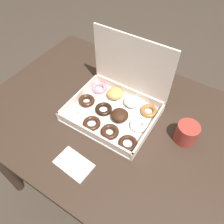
% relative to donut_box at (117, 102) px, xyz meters
% --- Properties ---
extents(ground_plane, '(8.00, 8.00, 0.00)m').
position_rel_donut_box_xyz_m(ground_plane, '(0.07, -0.04, -0.80)').
color(ground_plane, '#42382D').
extents(dining_table, '(1.26, 0.82, 0.75)m').
position_rel_donut_box_xyz_m(dining_table, '(0.07, -0.04, -0.15)').
color(dining_table, '#38281E').
rests_on(dining_table, ground_plane).
extents(donut_box, '(0.36, 0.30, 0.30)m').
position_rel_donut_box_xyz_m(donut_box, '(0.00, 0.00, 0.00)').
color(donut_box, white).
rests_on(donut_box, dining_table).
extents(coffee_mug, '(0.08, 0.08, 0.08)m').
position_rel_donut_box_xyz_m(coffee_mug, '(0.31, 0.01, -0.01)').
color(coffee_mug, '#A3382D').
rests_on(coffee_mug, dining_table).
extents(paper_napkin, '(0.14, 0.10, 0.01)m').
position_rel_donut_box_xyz_m(paper_napkin, '(0.01, -0.31, -0.05)').
color(paper_napkin, silver).
rests_on(paper_napkin, dining_table).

